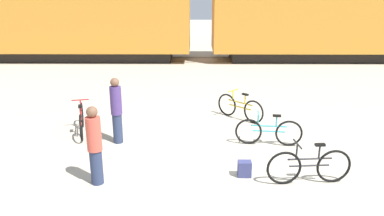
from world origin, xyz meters
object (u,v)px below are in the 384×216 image
Objects in this scene: bicycle_teal at (269,132)px; bicycle_maroon at (81,120)px; bicycle_yellow at (240,107)px; bicycle_black at (309,166)px; freight_train at (201,12)px; person_in_purple at (116,110)px; person_in_red at (95,145)px; backpack at (244,169)px.

bicycle_teal is 4.99m from bicycle_maroon.
bicycle_teal is 1.33× the size of bicycle_yellow.
bicycle_maroon is (-5.38, 2.73, -0.01)m from bicycle_black.
bicycle_yellow is (-0.94, 3.90, -0.01)m from bicycle_black.
freight_train reaches higher than bicycle_maroon.
person_in_red is at bearing -27.48° from person_in_purple.
person_in_red is (-3.33, -3.93, 0.47)m from bicycle_yellow.
backpack is at bearing -94.88° from bicycle_yellow.
freight_train reaches higher than person_in_red.
person_in_red is 2.12m from person_in_purple.
backpack is (-0.31, -3.61, -0.20)m from bicycle_yellow.
bicycle_yellow is (-0.50, 1.95, 0.01)m from bicycle_teal.
bicycle_teal is 4.90× the size of backpack.
freight_train is 31.31× the size of bicycle_black.
freight_train is at bearing 141.52° from person_in_purple.
freight_train reaches higher than bicycle_yellow.
bicycle_yellow is 0.74× the size of person_in_purple.
bicycle_teal is 0.96× the size of bicycle_black.
bicycle_black is at bearing -12.85° from backpack.
freight_train is at bearing 106.46° from person_in_red.
bicycle_maroon is at bearing 137.82° from person_in_red.
person_in_purple is at bearing -30.21° from bicycle_maroon.
bicycle_black is 4.77m from person_in_purple.
freight_train is 31.05× the size of bicycle_maroon.
person_in_red reaches higher than backpack.
bicycle_yellow is at bearing 14.76° from bicycle_maroon.
bicycle_yellow is at bearing 104.27° from bicycle_teal.
bicycle_black is (1.96, -13.69, -2.21)m from freight_train.
backpack is at bearing 167.15° from bicycle_black.
bicycle_black is 1.06× the size of person_in_red.
bicycle_yellow is at bearing -84.07° from freight_train.
bicycle_teal is 1.02× the size of person_in_red.
bicycle_yellow is at bearing 75.78° from person_in_red.
bicycle_maroon is 4.80m from backpack.
bicycle_black reaches higher than backpack.
backpack is at bearing 31.94° from person_in_purple.
bicycle_maroon reaches higher than bicycle_teal.
freight_train is 43.40× the size of bicycle_yellow.
bicycle_black is 0.99× the size of bicycle_maroon.
freight_train is 32.02× the size of person_in_purple.
person_in_red reaches higher than bicycle_teal.
person_in_red reaches higher than bicycle_maroon.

